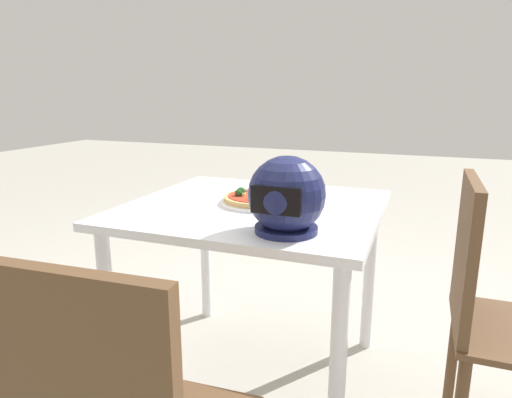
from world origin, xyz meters
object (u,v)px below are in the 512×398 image
(pizza, at_px, (257,197))
(chair_side, at_px, (494,309))
(motorcycle_helmet, at_px, (286,197))
(dining_table, at_px, (254,229))

(pizza, height_order, chair_side, chair_side)
(pizza, relative_size, motorcycle_helmet, 1.11)
(motorcycle_helmet, relative_size, chair_side, 0.26)
(dining_table, xyz_separation_m, chair_side, (-0.83, 0.12, -0.12))
(motorcycle_helmet, xyz_separation_m, chair_side, (-0.61, -0.16, -0.33))
(motorcycle_helmet, bearing_deg, dining_table, -52.64)
(chair_side, bearing_deg, pizza, -9.91)
(motorcycle_helmet, height_order, chair_side, motorcycle_helmet)
(pizza, height_order, motorcycle_helmet, motorcycle_helmet)
(dining_table, xyz_separation_m, motorcycle_helmet, (-0.21, 0.28, 0.21))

